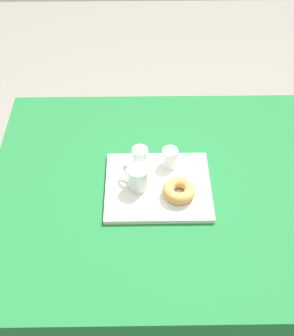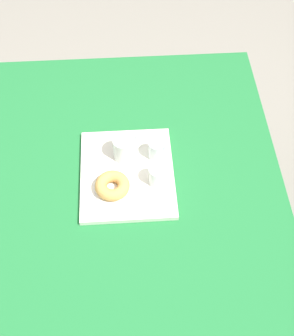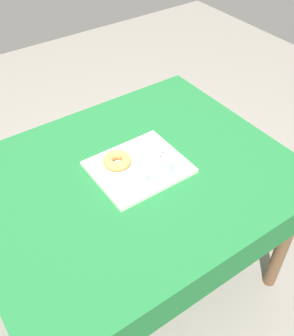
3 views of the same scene
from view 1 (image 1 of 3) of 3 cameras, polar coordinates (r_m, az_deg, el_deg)
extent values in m
plane|color=gray|center=(2.34, 2.09, -14.85)|extent=(6.00, 6.00, 0.00)
cube|color=#1E6B33|center=(1.71, 2.78, -2.57)|extent=(1.34, 1.08, 0.03)
cube|color=#1E6B33|center=(2.15, 2.02, 6.83)|extent=(1.34, 0.01, 0.14)
cylinder|color=brown|center=(2.34, -12.39, -0.57)|extent=(0.06, 0.06, 0.75)
cylinder|color=brown|center=(2.39, 15.91, -0.28)|extent=(0.06, 0.06, 0.75)
cube|color=silver|center=(1.68, 1.39, -2.33)|extent=(0.39, 0.33, 0.02)
cylinder|color=silver|center=(1.63, -1.09, -1.26)|extent=(0.08, 0.08, 0.09)
cylinder|color=#5B230A|center=(1.64, -1.08, -1.47)|extent=(0.07, 0.07, 0.07)
torus|color=silver|center=(1.65, -2.35, -0.33)|extent=(0.05, 0.05, 0.05)
cylinder|color=silver|center=(1.72, -0.88, 1.43)|extent=(0.06, 0.06, 0.08)
cylinder|color=silver|center=(1.73, -0.87, 0.96)|extent=(0.05, 0.05, 0.03)
cylinder|color=silver|center=(1.72, 2.89, 1.31)|extent=(0.06, 0.06, 0.08)
cylinder|color=silver|center=(1.72, 2.88, 1.04)|extent=(0.05, 0.05, 0.05)
cylinder|color=white|center=(1.64, 3.99, -3.37)|extent=(0.13, 0.13, 0.01)
torus|color=tan|center=(1.62, 4.03, -2.82)|extent=(0.12, 0.12, 0.04)
camera|label=2|loc=(1.50, 53.99, 35.41)|focal=49.63mm
camera|label=3|loc=(2.25, 24.12, 40.43)|focal=42.07mm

